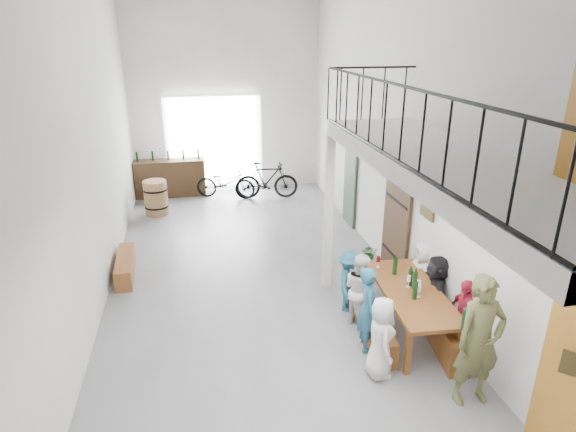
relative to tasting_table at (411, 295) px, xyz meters
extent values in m
plane|color=#5F5F62|center=(-2.15, 2.25, -0.71)|extent=(12.00, 12.00, 0.00)
plane|color=white|center=(-2.15, 8.25, 2.04)|extent=(5.50, 0.00, 5.50)
plane|color=white|center=(-2.15, -3.75, 2.04)|extent=(5.50, 0.00, 5.50)
plane|color=white|center=(-4.90, 2.25, 2.04)|extent=(0.00, 12.00, 12.00)
plane|color=white|center=(0.60, 2.25, 2.04)|extent=(0.00, 12.00, 12.00)
cube|color=white|center=(-2.55, 8.19, 0.69)|extent=(2.80, 0.08, 2.80)
cube|color=#A2641E|center=(0.55, -2.65, 0.34)|extent=(0.06, 0.95, 2.10)
cube|color=#3C2715|center=(0.55, 1.95, 0.29)|extent=(0.06, 1.10, 2.00)
cube|color=#2F392F|center=(0.55, 4.75, 0.29)|extent=(0.06, 0.80, 2.00)
cube|color=#41361A|center=(0.57, 0.85, 1.19)|extent=(0.04, 0.45, 0.55)
cylinder|color=white|center=(0.56, 3.45, 1.69)|extent=(0.04, 0.28, 0.28)
cube|color=silver|center=(-0.15, -0.95, 2.29)|extent=(1.50, 5.60, 0.25)
cube|color=black|center=(-0.88, -0.95, 3.27)|extent=(0.03, 5.60, 0.03)
cube|color=black|center=(-0.88, -0.95, 2.44)|extent=(0.03, 5.60, 0.03)
cube|color=black|center=(-0.15, 1.83, 3.27)|extent=(1.50, 0.03, 0.03)
cube|color=silver|center=(-0.85, 1.80, 0.73)|extent=(0.14, 0.14, 2.88)
cube|color=brown|center=(0.00, 0.00, 0.05)|extent=(1.02, 2.20, 0.06)
cube|color=brown|center=(-0.43, -0.90, -0.34)|extent=(0.08, 0.08, 0.73)
cube|color=brown|center=(0.31, -0.95, -0.34)|extent=(0.08, 0.08, 0.73)
cube|color=brown|center=(-0.31, 0.95, -0.34)|extent=(0.08, 0.08, 0.73)
cube|color=brown|center=(0.43, 0.90, -0.34)|extent=(0.08, 0.08, 0.73)
cube|color=brown|center=(-0.60, 0.09, -0.50)|extent=(0.41, 1.82, 0.41)
cube|color=brown|center=(0.42, -0.02, -0.44)|extent=(0.64, 2.31, 0.53)
cylinder|color=black|center=(-0.06, 0.55, 0.26)|extent=(0.07, 0.07, 0.35)
cylinder|color=black|center=(0.06, 0.05, 0.26)|extent=(0.07, 0.07, 0.35)
cylinder|color=black|center=(-0.07, -0.24, 0.26)|extent=(0.07, 0.07, 0.35)
cylinder|color=black|center=(0.03, 0.14, 0.26)|extent=(0.07, 0.07, 0.35)
cube|color=brown|center=(-4.65, 2.94, -0.51)|extent=(0.38, 1.44, 0.40)
cylinder|color=brown|center=(-4.22, 6.37, -0.25)|extent=(0.61, 0.61, 0.91)
cylinder|color=black|center=(-4.22, 6.37, -0.48)|extent=(0.62, 0.62, 0.05)
cylinder|color=black|center=(-4.22, 6.37, -0.02)|extent=(0.62, 0.62, 0.05)
cube|color=#3C2715|center=(-3.90, 7.90, -0.17)|extent=(2.02, 0.56, 1.06)
cylinder|color=black|center=(-4.75, 7.89, 0.50)|extent=(0.06, 0.06, 0.28)
cylinder|color=black|center=(-4.33, 7.92, 0.50)|extent=(0.06, 0.06, 0.28)
cylinder|color=black|center=(-3.90, 7.93, 0.50)|extent=(0.06, 0.06, 0.28)
cylinder|color=black|center=(-3.47, 7.95, 0.50)|extent=(0.06, 0.06, 0.28)
cylinder|color=black|center=(-3.04, 7.92, 0.50)|extent=(0.06, 0.06, 0.28)
imported|color=white|center=(-0.82, -0.82, -0.10)|extent=(0.45, 0.63, 1.21)
imported|color=#215770|center=(-0.78, -0.20, -0.03)|extent=(0.41, 0.54, 1.36)
imported|color=white|center=(-0.67, 0.46, -0.08)|extent=(0.65, 0.73, 1.25)
imported|color=#215770|center=(-0.72, 0.89, -0.16)|extent=(0.67, 0.82, 1.10)
imported|color=#B01E33|center=(0.57, -0.58, -0.10)|extent=(0.33, 0.72, 1.21)
imported|color=black|center=(0.49, 0.16, -0.08)|extent=(0.70, 1.21, 1.25)
imported|color=white|center=(0.56, 0.80, -0.12)|extent=(0.40, 0.59, 1.18)
imported|color=brown|center=(0.19, -1.54, 0.20)|extent=(0.67, 0.45, 1.81)
imported|color=#174616|center=(0.30, 2.57, -0.51)|extent=(0.41, 0.38, 0.39)
imported|color=black|center=(-2.32, 7.35, -0.25)|extent=(1.83, 1.15, 0.91)
imported|color=black|center=(-1.15, 7.09, -0.17)|extent=(1.83, 0.72, 1.07)
camera|label=1|loc=(-3.16, -6.03, 3.83)|focal=30.00mm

